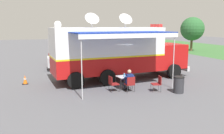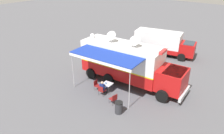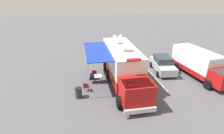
# 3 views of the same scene
# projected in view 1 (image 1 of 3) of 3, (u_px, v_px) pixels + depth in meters

# --- Properties ---
(ground_plane) EXTENTS (100.00, 100.00, 0.00)m
(ground_plane) POSITION_uv_depth(u_px,v_px,m) (108.00, 80.00, 15.75)
(ground_plane) COLOR #515156
(lot_stripe) EXTENTS (0.46, 4.80, 0.01)m
(lot_stripe) POSITION_uv_depth(u_px,v_px,m) (99.00, 70.00, 19.23)
(lot_stripe) COLOR silver
(lot_stripe) RESTS_ON ground
(command_truck) EXTENTS (5.39, 9.64, 4.53)m
(command_truck) POSITION_uv_depth(u_px,v_px,m) (118.00, 51.00, 15.67)
(command_truck) COLOR #B71414
(command_truck) RESTS_ON ground
(folding_table) EXTENTS (0.85, 0.85, 0.73)m
(folding_table) POSITION_uv_depth(u_px,v_px,m) (124.00, 77.00, 13.57)
(folding_table) COLOR silver
(folding_table) RESTS_ON ground
(water_bottle) EXTENTS (0.07, 0.07, 0.22)m
(water_bottle) POSITION_uv_depth(u_px,v_px,m) (124.00, 75.00, 13.39)
(water_bottle) COLOR #4C99D8
(water_bottle) RESTS_ON folding_table
(folding_chair_at_table) EXTENTS (0.51, 0.51, 0.87)m
(folding_chair_at_table) POSITION_uv_depth(u_px,v_px,m) (130.00, 83.00, 12.87)
(folding_chair_at_table) COLOR maroon
(folding_chair_at_table) RESTS_ON ground
(folding_chair_beside_table) EXTENTS (0.51, 0.51, 0.87)m
(folding_chair_beside_table) POSITION_uv_depth(u_px,v_px,m) (112.00, 83.00, 12.98)
(folding_chair_beside_table) COLOR maroon
(folding_chair_beside_table) RESTS_ON ground
(folding_chair_spare_by_truck) EXTENTS (0.58, 0.58, 0.87)m
(folding_chair_spare_by_truck) POSITION_uv_depth(u_px,v_px,m) (158.00, 82.00, 13.02)
(folding_chair_spare_by_truck) COLOR maroon
(folding_chair_spare_by_truck) RESTS_ON ground
(seated_responder) EXTENTS (0.68, 0.58, 1.25)m
(seated_responder) POSITION_uv_depth(u_px,v_px,m) (129.00, 80.00, 13.01)
(seated_responder) COLOR navy
(seated_responder) RESTS_ON ground
(trash_bin) EXTENTS (0.57, 0.57, 0.91)m
(trash_bin) POSITION_uv_depth(u_px,v_px,m) (179.00, 85.00, 12.74)
(trash_bin) COLOR #2D2D33
(trash_bin) RESTS_ON ground
(traffic_cone) EXTENTS (0.36, 0.36, 0.58)m
(traffic_cone) POSITION_uv_depth(u_px,v_px,m) (25.00, 80.00, 14.68)
(traffic_cone) COLOR black
(traffic_cone) RESTS_ON ground
(support_truck) EXTENTS (3.39, 7.07, 2.70)m
(support_truck) POSITION_uv_depth(u_px,v_px,m) (83.00, 48.00, 23.07)
(support_truck) COLOR white
(support_truck) RESTS_ON ground
(car_behind_truck) EXTENTS (2.17, 4.28, 1.76)m
(car_behind_truck) POSITION_uv_depth(u_px,v_px,m) (73.00, 59.00, 19.68)
(car_behind_truck) COLOR #B2B5BA
(car_behind_truck) RESTS_ON ground
(tree_far_left) EXTENTS (3.32, 3.32, 4.80)m
(tree_far_left) POSITION_uv_depth(u_px,v_px,m) (192.00, 29.00, 33.23)
(tree_far_left) COLOR brown
(tree_far_left) RESTS_ON ground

